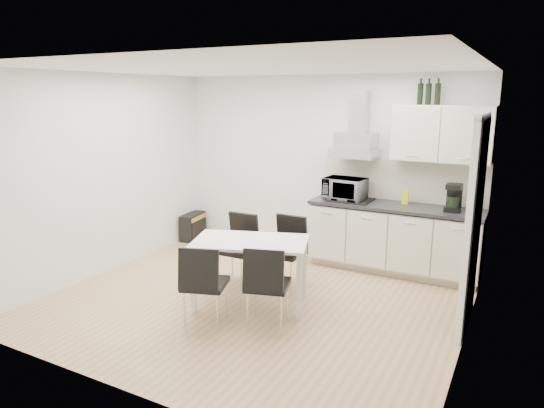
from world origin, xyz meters
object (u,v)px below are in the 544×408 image
Objects in this scene: chair_near_right at (268,286)px; chair_far_right at (285,253)px; dining_table at (250,248)px; floor_speaker at (309,244)px; kitchenette at (398,211)px; guitar_amp at (193,226)px; chair_far_left at (236,251)px; chair_near_left at (205,285)px.

chair_far_right is at bearing 90.65° from chair_near_right.
dining_table reaches higher than floor_speaker.
chair_near_right is at bearing -71.39° from floor_speaker.
kitchenette reaches higher than guitar_amp.
chair_far_right is (0.13, 0.60, -0.22)m from dining_table.
chair_far_left is 1.00× the size of chair_near_right.
chair_near_right is 2.47m from floor_speaker.
kitchenette reaches higher than chair_near_left.
chair_near_left is (-0.27, -1.27, 0.00)m from chair_far_right.
guitar_amp is (-2.56, 2.12, -0.23)m from chair_near_right.
chair_near_left is (-1.32, -2.49, -0.39)m from kitchenette.
guitar_amp is (-1.98, 2.40, -0.23)m from chair_near_left.
kitchenette is 2.86× the size of chair_near_right.
chair_far_right is at bearing -34.22° from guitar_amp.
kitchenette reaches higher than chair_near_right.
chair_far_right is 1.00× the size of chair_near_right.
floor_speaker is (-0.28, 1.38, -0.31)m from chair_far_right.
chair_far_right is 2.53m from guitar_amp.
chair_near_left is at bearing -120.69° from dining_table.
chair_near_left reaches higher than floor_speaker.
floor_speaker is (-0.16, 1.98, -0.52)m from dining_table.
chair_near_right is at bearing -108.69° from kitchenette.
dining_table is 2.77m from guitar_amp.
chair_far_right reaches higher than floor_speaker.
kitchenette is at bearing 37.89° from dining_table.
chair_near_left is 3.27× the size of floor_speaker.
kitchenette is 2.86× the size of chair_near_left.
chair_far_left is 1.13m from chair_near_left.
dining_table is 1.61× the size of chair_near_right.
chair_near_right is (0.31, -0.99, 0.00)m from chair_far_right.
chair_near_left is 1.65× the size of guitar_amp.
chair_far_left is (-1.63, -1.40, -0.39)m from kitchenette.
kitchenette is 2.17m from dining_table.
chair_far_left is 1.65× the size of guitar_amp.
chair_far_left reaches higher than floor_speaker.
guitar_amp is at bearing 123.80° from chair_near_right.
floor_speaker is (-0.02, 2.65, -0.31)m from chair_near_left.
chair_near_right is (0.88, -0.81, 0.00)m from chair_far_left.
floor_speaker is at bearing -0.24° from guitar_amp.
kitchenette is at bearing 43.50° from chair_near_left.
chair_far_left is 1.00× the size of chair_far_right.
kitchenette is 2.19m from chair_far_left.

